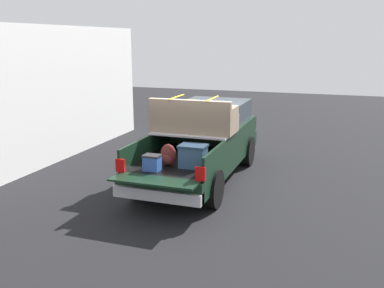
{
  "coord_description": "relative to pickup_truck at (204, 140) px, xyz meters",
  "views": [
    {
      "loc": [
        -10.31,
        -3.4,
        3.6
      ],
      "look_at": [
        -0.6,
        0.0,
        1.1
      ],
      "focal_mm": 40.48,
      "sensor_mm": 36.0,
      "label": 1
    }
  ],
  "objects": [
    {
      "name": "pickup_truck",
      "position": [
        0.0,
        0.0,
        0.0
      ],
      "size": [
        6.05,
        2.06,
        2.23
      ],
      "color": "black",
      "rests_on": "ground_plane"
    },
    {
      "name": "ground_plane",
      "position": [
        -0.37,
        0.0,
        -0.98
      ],
      "size": [
        40.0,
        40.0,
        0.0
      ],
      "primitive_type": "plane",
      "color": "black"
    },
    {
      "name": "building_facade",
      "position": [
        0.61,
        4.74,
        1.02
      ],
      "size": [
        8.47,
        0.36,
        4.0
      ],
      "primitive_type": "cube",
      "color": "white",
      "rests_on": "ground_plane"
    }
  ]
}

